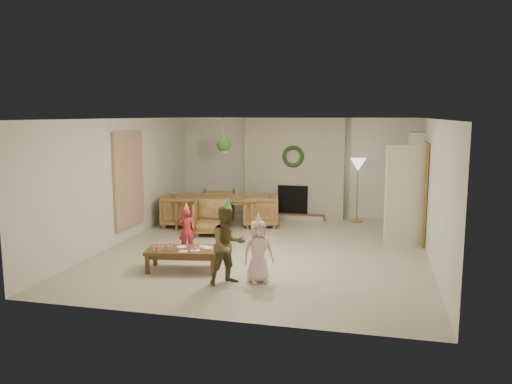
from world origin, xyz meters
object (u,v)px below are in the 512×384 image
(dining_chair_far, at_px, (218,204))
(dining_table, at_px, (216,212))
(dining_chair_left, at_px, (180,210))
(dining_chair_right, at_px, (260,210))
(dining_chair_near, at_px, (212,218))
(child_red, at_px, (187,231))
(child_pink, at_px, (258,251))
(coffee_table_top, at_px, (183,250))
(child_plaid, at_px, (228,245))

(dining_chair_far, bearing_deg, dining_table, 90.00)
(dining_chair_left, bearing_deg, dining_chair_right, -90.00)
(dining_chair_near, distance_m, dining_chair_left, 1.18)
(child_red, xyz_separation_m, child_pink, (1.68, -1.31, 0.06))
(dining_table, relative_size, child_pink, 1.93)
(dining_table, height_order, dining_chair_near, dining_chair_near)
(coffee_table_top, relative_size, child_red, 1.39)
(coffee_table_top, bearing_deg, child_pink, -21.58)
(dining_chair_near, relative_size, dining_chair_left, 1.00)
(dining_chair_far, distance_m, child_pink, 4.95)
(dining_chair_far, bearing_deg, dining_chair_right, 141.34)
(dining_chair_right, xyz_separation_m, child_red, (-0.81, -2.60, 0.06))
(dining_chair_far, xyz_separation_m, child_plaid, (1.65, -4.68, 0.24))
(dining_chair_near, xyz_separation_m, child_pink, (1.70, -2.87, 0.12))
(child_plaid, bearing_deg, dining_chair_near, 70.35)
(dining_chair_near, bearing_deg, child_pink, -72.45)
(dining_table, height_order, dining_chair_right, dining_chair_right)
(dining_chair_far, height_order, dining_chair_left, same)
(dining_chair_left, bearing_deg, child_red, -168.14)
(child_pink, bearing_deg, dining_chair_left, 97.07)
(child_plaid, bearing_deg, dining_chair_far, 67.23)
(coffee_table_top, distance_m, child_plaid, 1.08)
(dining_chair_left, relative_size, child_pink, 0.83)
(dining_chair_right, distance_m, coffee_table_top, 3.66)
(dining_table, relative_size, child_red, 2.22)
(dining_chair_left, distance_m, child_pink, 4.41)
(dining_chair_far, bearing_deg, coffee_table_top, 86.57)
(dining_chair_far, xyz_separation_m, dining_chair_right, (1.20, -0.57, 0.00))
(dining_table, xyz_separation_m, dining_chair_left, (-0.81, -0.19, 0.03))
(dining_chair_near, bearing_deg, child_plaid, -80.66)
(coffee_table_top, xyz_separation_m, child_plaid, (0.93, -0.48, 0.27))
(dining_chair_near, bearing_deg, child_red, -102.52)
(dining_chair_far, height_order, coffee_table_top, dining_chair_far)
(dining_chair_far, bearing_deg, child_plaid, 96.22)
(dining_chair_left, distance_m, child_plaid, 4.33)
(dining_table, bearing_deg, dining_chair_far, 90.00)
(dining_chair_far, relative_size, coffee_table_top, 0.68)
(dining_table, relative_size, child_plaid, 1.57)
(dining_chair_near, height_order, dining_chair_left, same)
(child_plaid, bearing_deg, child_red, 87.61)
(dining_chair_far, xyz_separation_m, child_pink, (2.08, -4.49, 0.12))
(dining_chair_left, xyz_separation_m, child_red, (1.02, -2.18, 0.06))
(child_pink, bearing_deg, dining_table, 86.53)
(dining_chair_right, distance_m, child_pink, 4.01)
(dining_chair_near, distance_m, child_pink, 3.34)
(dining_chair_right, bearing_deg, dining_chair_near, -51.34)
(child_pink, bearing_deg, child_red, 111.48)
(dining_chair_right, distance_m, child_plaid, 4.14)
(coffee_table_top, distance_m, child_pink, 1.40)
(dining_chair_left, bearing_deg, child_pink, -155.38)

